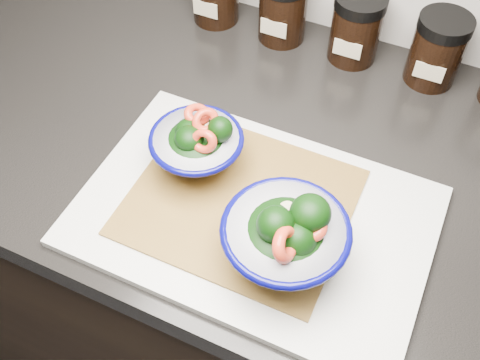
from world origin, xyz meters
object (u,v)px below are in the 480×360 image
at_px(cutting_board, 254,216).
at_px(spice_jar_c, 356,28).
at_px(spice_jar_d, 437,50).
at_px(bowl_right, 286,238).
at_px(bowl_left, 197,146).
at_px(spice_jar_b, 283,8).

height_order(cutting_board, spice_jar_c, spice_jar_c).
relative_size(cutting_board, spice_jar_d, 3.98).
bearing_deg(cutting_board, bowl_right, -38.62).
bearing_deg(spice_jar_d, bowl_right, -101.09).
bearing_deg(spice_jar_c, bowl_left, -109.15).
bearing_deg(bowl_right, cutting_board, 141.38).
distance_m(cutting_board, spice_jar_b, 0.39).
distance_m(spice_jar_c, spice_jar_d, 0.13).
bearing_deg(spice_jar_c, bowl_right, -83.49).
relative_size(spice_jar_c, spice_jar_d, 1.00).
bearing_deg(spice_jar_c, spice_jar_d, 0.00).
height_order(spice_jar_b, spice_jar_c, same).
distance_m(bowl_left, bowl_right, 0.18).
xyz_separation_m(cutting_board, spice_jar_d, (0.14, 0.37, 0.05)).
distance_m(bowl_left, spice_jar_b, 0.33).
relative_size(bowl_right, spice_jar_d, 1.33).
bearing_deg(bowl_right, spice_jar_b, 112.57).
relative_size(bowl_right, spice_jar_c, 1.33).
distance_m(cutting_board, bowl_left, 0.12).
bearing_deg(spice_jar_d, spice_jar_c, 180.00).
height_order(bowl_left, spice_jar_d, bowl_left).
xyz_separation_m(bowl_right, spice_jar_c, (-0.05, 0.42, -0.01)).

